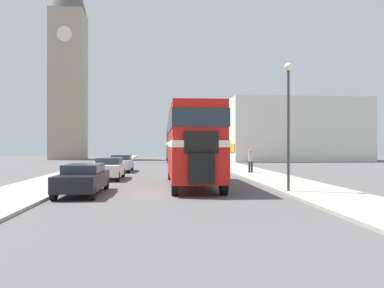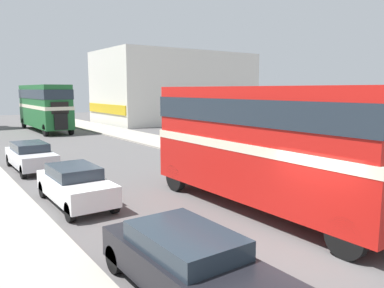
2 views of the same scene
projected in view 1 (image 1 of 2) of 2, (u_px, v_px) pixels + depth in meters
The scene contains 12 objects.
ground_plane at pixel (171, 193), 17.21m from camera, with size 120.00×120.00×0.00m, color #565454.
sidewalk_right at pixel (313, 190), 17.77m from camera, with size 3.50×120.00×0.12m.
sidewalk_left at pixel (19, 193), 16.65m from camera, with size 3.50×120.00×0.12m.
double_decker_bus at pixel (192, 140), 20.30m from camera, with size 2.47×9.63×4.18m.
bus_distant at pixel (176, 142), 49.84m from camera, with size 2.52×10.75×4.50m.
car_parked_near at pixel (83, 178), 16.83m from camera, with size 1.73×4.59×1.35m.
car_parked_mid at pixel (109, 168), 24.13m from camera, with size 1.65×4.15×1.40m.
car_parked_far at pixel (121, 163), 31.20m from camera, with size 1.69×4.39×1.39m.
pedestrian_walking at pixel (251, 160), 28.67m from camera, with size 0.35×0.35×1.74m.
street_lamp at pixel (288, 107), 17.07m from camera, with size 0.36×0.36×5.86m.
church_tower at pixel (69, 48), 58.43m from camera, with size 5.29×5.29×34.03m.
shop_building_block at pixel (293, 131), 53.63m from camera, with size 18.97×10.86×8.61m.
Camera 1 is at (-0.46, -17.24, 2.21)m, focal length 35.00 mm.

